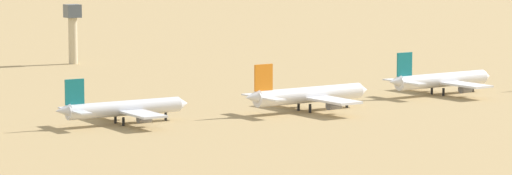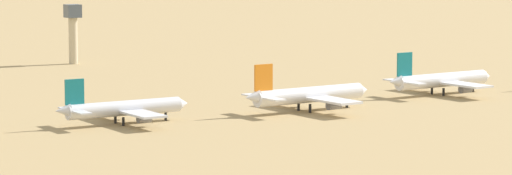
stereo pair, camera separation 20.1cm
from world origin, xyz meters
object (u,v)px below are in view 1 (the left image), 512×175
at_px(parked_jet_teal_3, 123,108).
at_px(control_tower, 73,28).
at_px(parked_jet_orange_4, 308,95).
at_px(parked_jet_teal_5, 441,80).

distance_m(parked_jet_teal_3, control_tower, 152.72).
bearing_deg(control_tower, parked_jet_orange_4, -87.62).
bearing_deg(parked_jet_orange_4, control_tower, 87.72).
bearing_deg(parked_jet_teal_3, control_tower, 71.01).
height_order(parked_jet_teal_3, parked_jet_orange_4, parked_jet_orange_4).
bearing_deg(parked_jet_teal_5, control_tower, 108.43).
height_order(parked_jet_orange_4, parked_jet_teal_5, parked_jet_orange_4).
distance_m(parked_jet_teal_3, parked_jet_orange_4, 51.23).
bearing_deg(parked_jet_teal_3, parked_jet_teal_5, 2.19).
xyz_separation_m(parked_jet_teal_5, control_tower, (-58.42, 138.39, 8.74)).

